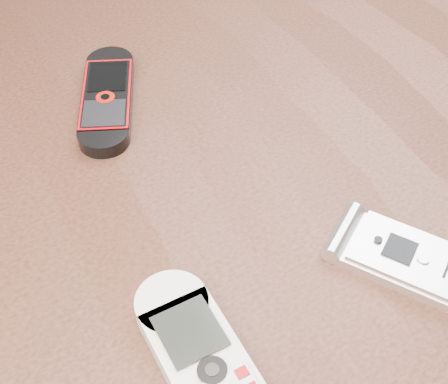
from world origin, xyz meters
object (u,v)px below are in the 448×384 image
(table, at_px, (219,285))
(nokia_black_red, at_px, (107,98))
(motorola_razr, at_px, (402,256))
(nokia_white, at_px, (208,369))

(table, relative_size, nokia_black_red, 8.87)
(table, bearing_deg, motorola_razr, -51.95)
(table, distance_m, nokia_black_red, 0.19)
(nokia_white, relative_size, motorola_razr, 1.54)
(table, height_order, nokia_white, nokia_white)
(table, xyz_separation_m, motorola_razr, (0.08, -0.11, 0.11))
(nokia_black_red, distance_m, motorola_razr, 0.27)
(nokia_white, bearing_deg, motorola_razr, 3.85)
(table, distance_m, nokia_white, 0.18)
(table, xyz_separation_m, nokia_black_red, (-0.03, 0.14, 0.11))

